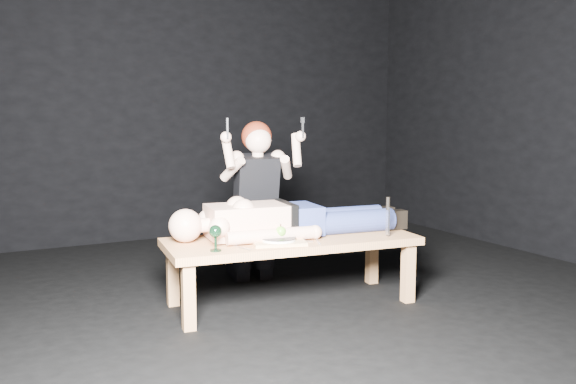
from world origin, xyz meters
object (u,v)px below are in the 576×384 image
object	(u,v)px
lying_man	(294,215)
carving_knife	(388,217)
kneeling_woman	(254,200)
table	(291,271)
serving_tray	(279,242)
goblet	(216,238)

from	to	relation	value
lying_man	carving_knife	size ratio (longest dim) A/B	6.44
kneeling_woman	table	bearing A→B (deg)	-82.41
kneeling_woman	carving_knife	distance (m)	1.07
serving_tray	lying_man	bearing A→B (deg)	43.86
table	kneeling_woman	xyz separation A→B (m)	(0.01, 0.64, 0.40)
table	goblet	bearing A→B (deg)	-160.26
lying_man	serving_tray	size ratio (longest dim) A/B	5.23
lying_man	carving_knife	distance (m)	0.63
table	carving_knife	xyz separation A→B (m)	(0.59, -0.26, 0.36)
serving_tray	goblet	size ratio (longest dim) A/B	2.07
table	kneeling_woman	size ratio (longest dim) A/B	1.33
goblet	serving_tray	bearing A→B (deg)	2.04
lying_man	goblet	xyz separation A→B (m)	(-0.65, -0.23, -0.06)
kneeling_woman	serving_tray	bearing A→B (deg)	-93.94
table	carving_knife	bearing A→B (deg)	-17.67
table	kneeling_woman	distance (m)	0.75
serving_tray	carving_knife	xyz separation A→B (m)	(0.75, -0.14, 0.12)
goblet	kneeling_woman	bearing A→B (deg)	52.18
carving_knife	goblet	bearing A→B (deg)	-179.58
serving_tray	goblet	distance (m)	0.43
serving_tray	carving_knife	world-z (taller)	carving_knife
lying_man	carving_knife	bearing A→B (deg)	-27.33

